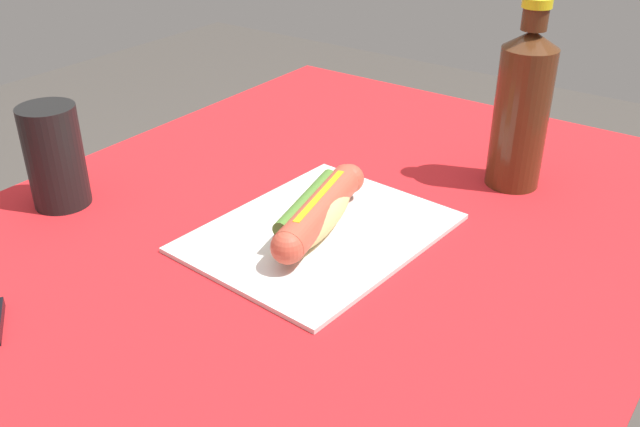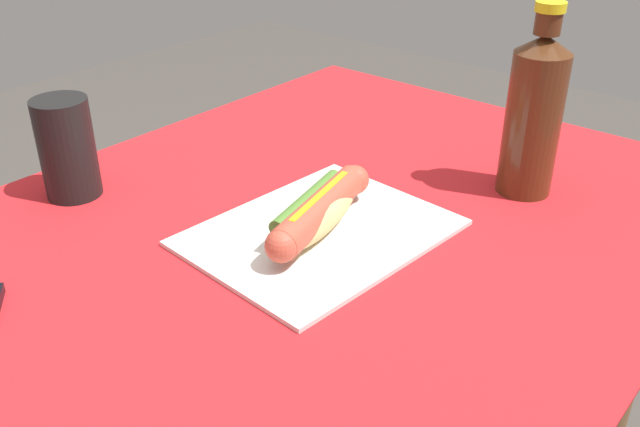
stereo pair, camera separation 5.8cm
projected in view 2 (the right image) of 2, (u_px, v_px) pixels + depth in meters
The scene contains 5 objects.
dining_table at pixel (305, 326), 0.94m from camera, with size 1.12×0.82×0.76m.
paper_wrapper at pixel (320, 233), 0.86m from camera, with size 0.31×0.24×0.01m, color silver.
hot_dog at pixel (319, 211), 0.85m from camera, with size 0.22×0.09×0.05m.
soda_bottle at pixel (534, 113), 0.91m from camera, with size 0.07×0.07×0.26m.
drinking_cup at pixel (67, 148), 0.93m from camera, with size 0.07×0.07×0.14m, color black.
Camera 2 is at (-0.56, -0.49, 1.20)m, focal length 39.28 mm.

